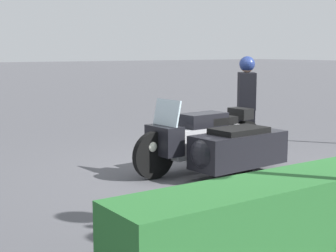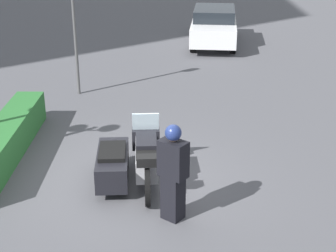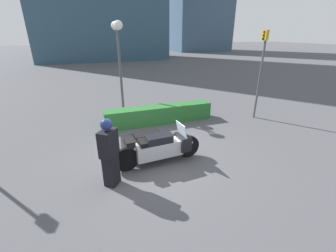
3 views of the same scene
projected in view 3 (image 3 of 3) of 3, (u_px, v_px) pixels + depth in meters
The scene contains 6 objects.
ground_plane at pixel (154, 157), 7.06m from camera, with size 160.00×160.00×0.00m, color #4C4C51.
police_motorcycle at pixel (156, 144), 6.88m from camera, with size 2.68×1.28×1.18m.
officer_rider at pixel (109, 151), 5.47m from camera, with size 0.54×0.57×1.81m.
hedge_bush_curbside at pixel (159, 114), 9.70m from camera, with size 4.63×0.70×0.74m, color #28662D.
twin_lamp_post at pixel (118, 40), 10.04m from camera, with size 0.39×1.22×4.13m.
traffic_light_near at pixel (261, 63), 9.48m from camera, with size 0.23×0.26×3.74m.
Camera 3 is at (-1.67, -5.93, 3.62)m, focal length 24.00 mm.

